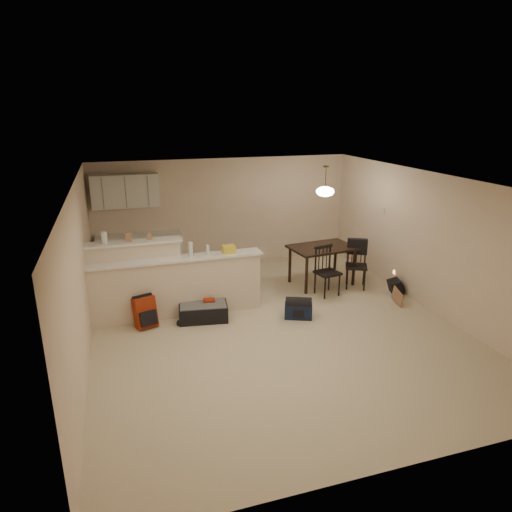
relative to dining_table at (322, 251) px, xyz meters
name	(u,v)px	position (x,y,z in m)	size (l,w,h in m)	color
room	(274,256)	(-1.62, -1.56, 0.53)	(7.00, 7.02, 2.50)	beige
breakfast_bar	(162,284)	(-3.38, -0.58, -0.12)	(3.08, 0.58, 1.39)	beige
upper_cabinets	(125,191)	(-3.82, 1.76, 1.18)	(1.40, 0.34, 0.70)	white
kitchen_counter	(141,256)	(-3.62, 1.63, -0.27)	(1.80, 0.60, 0.90)	white
thermostat	(383,211)	(1.36, -0.01, 0.78)	(0.02, 0.12, 0.12)	beige
jar	(104,238)	(-4.28, -0.44, 0.77)	(0.10, 0.10, 0.20)	silver
cereal_box	(128,237)	(-3.88, -0.44, 0.75)	(0.10, 0.07, 0.16)	#A27353
small_box	(149,237)	(-3.53, -0.44, 0.73)	(0.08, 0.06, 0.12)	#A27353
bottle_a	(191,249)	(-2.86, -0.66, 0.50)	(0.07, 0.07, 0.26)	silver
bottle_b	(208,250)	(-2.55, -0.66, 0.46)	(0.06, 0.06, 0.18)	silver
bag_lump	(229,249)	(-2.17, -0.66, 0.44)	(0.22, 0.18, 0.14)	#A27353
dining_table	(322,251)	(0.00, 0.00, 0.00)	(1.41, 1.03, 0.82)	black
pendant_lamp	(325,191)	(0.00, 0.00, 1.27)	(0.36, 0.36, 0.62)	brown
dining_chair_near	(328,271)	(-0.15, -0.59, -0.23)	(0.43, 0.41, 0.99)	black
dining_chair_far	(356,265)	(0.59, -0.41, -0.23)	(0.43, 0.41, 0.98)	black
suitcase	(203,311)	(-2.73, -0.95, -0.58)	(0.84, 0.54, 0.28)	black
red_backpack	(145,312)	(-3.73, -0.95, -0.46)	(0.35, 0.22, 0.53)	maroon
navy_duffel	(298,311)	(-1.10, -1.40, -0.59)	(0.48, 0.26, 0.26)	#111D37
black_daypack	(395,287)	(1.20, -0.95, -0.58)	(0.32, 0.23, 0.28)	black
cardboard_sheet	(397,297)	(0.92, -1.43, -0.58)	(0.38, 0.02, 0.29)	#A27353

